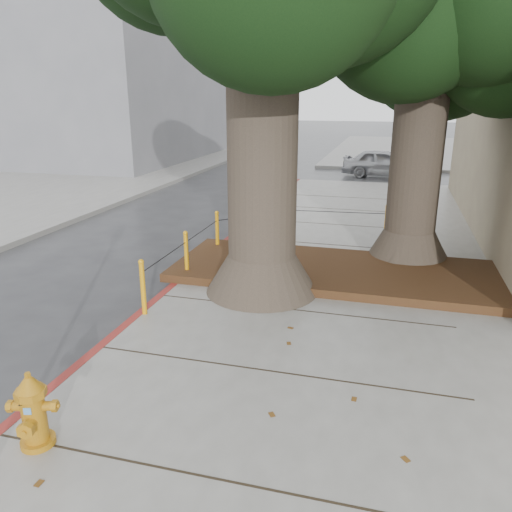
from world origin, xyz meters
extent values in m
plane|color=#28282B|center=(0.00, 0.00, 0.00)|extent=(140.00, 140.00, 0.00)
cube|color=slate|center=(6.00, 30.00, 0.07)|extent=(16.00, 20.00, 0.15)
cube|color=maroon|center=(-2.00, 2.50, 0.07)|extent=(0.14, 26.00, 0.16)
cube|color=black|center=(0.90, 3.90, 0.23)|extent=(6.40, 2.60, 0.16)
cube|color=slate|center=(-15.00, 22.00, 6.00)|extent=(12.00, 16.00, 12.00)
cube|color=silver|center=(-17.00, 45.00, 7.50)|extent=(12.00, 18.00, 15.00)
cone|color=#4C3F33|center=(-0.30, 2.70, 0.50)|extent=(2.04, 2.04, 0.70)
cylinder|color=#4C3F33|center=(-0.30, 2.70, 2.53)|extent=(1.20, 1.20, 4.22)
cone|color=#4C3F33|center=(2.30, 5.20, 0.50)|extent=(1.77, 1.77, 0.70)
cylinder|color=#4C3F33|center=(2.30, 5.20, 2.32)|extent=(1.04, 1.04, 3.84)
sphere|color=black|center=(3.40, 5.60, 4.99)|extent=(3.00, 3.00, 3.00)
cylinder|color=orange|center=(-1.90, 1.20, 0.60)|extent=(0.08, 0.08, 0.90)
sphere|color=orange|center=(-1.90, 1.20, 1.05)|extent=(0.09, 0.09, 0.09)
cylinder|color=orange|center=(-1.90, 3.00, 0.60)|extent=(0.08, 0.08, 0.90)
sphere|color=orange|center=(-1.90, 3.00, 1.05)|extent=(0.09, 0.09, 0.09)
cylinder|color=orange|center=(-1.90, 4.80, 0.60)|extent=(0.08, 0.08, 0.90)
sphere|color=orange|center=(-1.90, 4.80, 1.05)|extent=(0.09, 0.09, 0.09)
cylinder|color=orange|center=(-0.40, 6.30, 0.60)|extent=(0.08, 0.08, 0.90)
sphere|color=orange|center=(-0.40, 6.30, 1.05)|extent=(0.09, 0.09, 0.09)
cylinder|color=orange|center=(1.80, 6.50, 0.60)|extent=(0.08, 0.08, 0.90)
sphere|color=orange|center=(1.80, 6.50, 1.05)|extent=(0.09, 0.09, 0.09)
cylinder|color=black|center=(-1.90, 2.10, 0.87)|extent=(0.02, 1.80, 0.02)
cylinder|color=black|center=(-1.90, 3.90, 0.87)|extent=(0.02, 1.80, 0.02)
cylinder|color=black|center=(-1.15, 5.55, 0.87)|extent=(1.51, 1.51, 0.02)
cylinder|color=black|center=(0.70, 6.40, 0.87)|extent=(2.20, 0.22, 0.02)
cylinder|color=#BD7A13|center=(-1.45, -2.02, 0.18)|extent=(0.43, 0.43, 0.07)
cylinder|color=#BD7A13|center=(-1.45, -2.02, 0.48)|extent=(0.29, 0.29, 0.54)
cylinder|color=#BD7A13|center=(-1.45, -2.02, 0.76)|extent=(0.39, 0.39, 0.08)
cone|color=#BD7A13|center=(-1.45, -2.02, 0.86)|extent=(0.36, 0.36, 0.15)
cylinder|color=#BD7A13|center=(-1.45, -2.02, 0.96)|extent=(0.08, 0.08, 0.05)
cylinder|color=#BD7A13|center=(-1.59, -2.05, 0.61)|extent=(0.17, 0.14, 0.10)
cylinder|color=#BD7A13|center=(-1.32, -1.98, 0.61)|extent=(0.17, 0.14, 0.10)
cylinder|color=#BD7A13|center=(-1.42, -2.14, 0.48)|extent=(0.18, 0.18, 0.14)
cube|color=#5999D8|center=(-1.42, -2.13, 0.63)|extent=(0.07, 0.03, 0.08)
imported|color=#AAABAF|center=(1.45, 18.02, 0.63)|extent=(3.75, 1.63, 1.26)
imported|color=black|center=(-11.68, 18.69, 0.57)|extent=(1.74, 4.00, 1.15)
camera|label=1|loc=(1.84, -5.57, 3.58)|focal=35.00mm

